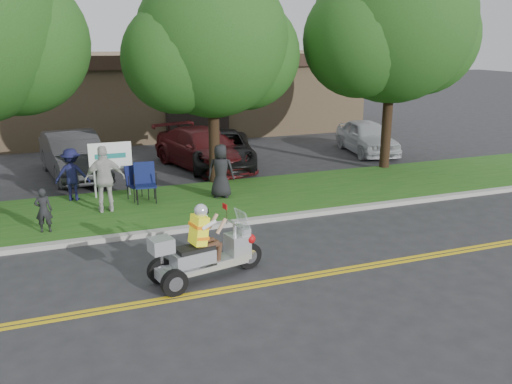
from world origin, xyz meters
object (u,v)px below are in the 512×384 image
object	(u,v)px
parked_car_mid	(222,149)
parked_car_far_right	(367,137)
trike_scooter	(204,254)
lawn_chair_a	(145,180)
parked_car_right	(203,149)
parked_car_left	(73,155)
spectator_adult_right	(105,179)
lawn_chair_b	(136,180)

from	to	relation	value
parked_car_mid	parked_car_far_right	xyz separation A→B (m)	(6.50, 0.30, 0.02)
trike_scooter	parked_car_far_right	size ratio (longest dim) A/B	0.60
lawn_chair_a	parked_car_right	xyz separation A→B (m)	(2.85, 3.91, -0.01)
parked_car_left	parked_car_right	world-z (taller)	parked_car_left
spectator_adult_right	parked_car_left	xyz separation A→B (m)	(-0.59, 4.81, -0.24)
lawn_chair_b	parked_car_far_right	world-z (taller)	parked_car_far_right
spectator_adult_right	parked_car_mid	size ratio (longest dim) A/B	0.38
lawn_chair_a	parked_car_far_right	xyz separation A→B (m)	(10.05, 4.08, -0.04)
parked_car_right	parked_car_far_right	xyz separation A→B (m)	(7.20, 0.17, -0.03)
trike_scooter	parked_car_right	size ratio (longest dim) A/B	0.48
spectator_adult_right	parked_car_mid	distance (m)	6.48
trike_scooter	spectator_adult_right	xyz separation A→B (m)	(-1.37, 5.01, 0.46)
parked_car_far_right	parked_car_mid	bearing A→B (deg)	-166.98
trike_scooter	parked_car_right	xyz separation A→B (m)	(2.66, 9.55, 0.17)
trike_scooter	spectator_adult_right	size ratio (longest dim) A/B	1.34
parked_car_left	parked_car_far_right	size ratio (longest dim) A/B	1.16
parked_car_mid	lawn_chair_a	bearing A→B (deg)	-119.13
lawn_chair_b	parked_car_right	size ratio (longest dim) A/B	0.20
lawn_chair_b	parked_car_mid	size ratio (longest dim) A/B	0.21
parked_car_mid	lawn_chair_b	bearing A→B (deg)	-123.38
lawn_chair_a	parked_car_mid	distance (m)	5.18
lawn_chair_a	spectator_adult_right	xyz separation A→B (m)	(-1.18, -0.63, 0.28)
spectator_adult_right	parked_car_far_right	size ratio (longest dim) A/B	0.45
lawn_chair_a	parked_car_left	distance (m)	4.54
spectator_adult_right	parked_car_right	xyz separation A→B (m)	(4.03, 4.54, -0.29)
lawn_chair_b	parked_car_right	distance (m)	4.73
lawn_chair_a	parked_car_mid	xyz separation A→B (m)	(3.55, 3.78, -0.07)
parked_car_mid	parked_car_right	world-z (taller)	parked_car_right
spectator_adult_right	lawn_chair_a	bearing A→B (deg)	-151.40
trike_scooter	parked_car_right	world-z (taller)	trike_scooter
spectator_adult_right	parked_car_mid	bearing A→B (deg)	-136.60
lawn_chair_b	lawn_chair_a	bearing A→B (deg)	-71.70
trike_scooter	spectator_adult_right	world-z (taller)	spectator_adult_right
lawn_chair_a	lawn_chair_b	size ratio (longest dim) A/B	1.13
parked_car_left	parked_car_mid	distance (m)	5.34
parked_car_left	trike_scooter	bearing A→B (deg)	-86.41
spectator_adult_right	parked_car_mid	xyz separation A→B (m)	(4.73, 4.41, -0.34)
trike_scooter	parked_car_left	bearing A→B (deg)	89.44
trike_scooter	parked_car_mid	xyz separation A→B (m)	(3.36, 9.42, 0.12)
parked_car_right	trike_scooter	bearing A→B (deg)	-121.05
lawn_chair_a	spectator_adult_right	world-z (taller)	spectator_adult_right
trike_scooter	lawn_chair_b	size ratio (longest dim) A/B	2.45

